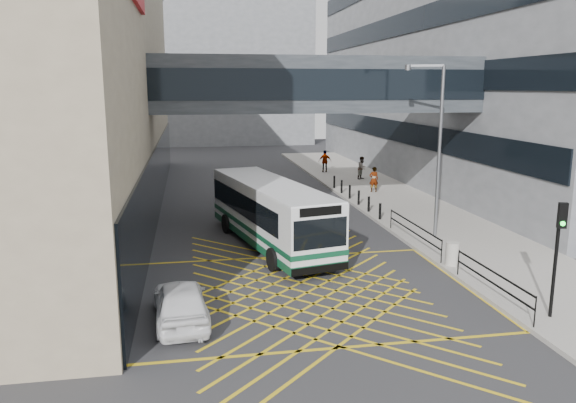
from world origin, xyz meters
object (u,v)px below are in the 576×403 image
car_silver (251,196)px  traffic_light (558,244)px  pedestrian_c (325,161)px  car_white (181,301)px  pedestrian_b (362,168)px  litter_bin (452,254)px  pedestrian_a (374,179)px  bus (270,212)px  car_dark (265,185)px  street_lamp (436,141)px

car_silver → traffic_light: 20.83m
car_silver → pedestrian_c: 14.47m
car_white → pedestrian_b: pedestrian_b is taller
pedestrian_b → litter_bin: bearing=-140.1°
traffic_light → pedestrian_a: 22.07m
bus → pedestrian_c: size_ratio=5.92×
pedestrian_b → pedestrian_c: pedestrian_c is taller
car_white → pedestrian_a: 23.82m
car_silver → pedestrian_a: 9.27m
car_white → traffic_light: (11.63, -2.06, 1.91)m
pedestrian_c → car_silver: bearing=66.6°
car_white → car_silver: bearing=-108.1°
car_white → car_dark: bearing=-109.3°
car_dark → pedestrian_c: 10.54m
car_white → pedestrian_c: pedestrian_c is taller
street_lamp → pedestrian_c: street_lamp is taller
traffic_light → street_lamp: (0.46, 10.16, 2.25)m
pedestrian_c → traffic_light: bearing=98.4°
bus → pedestrian_b: (9.89, 17.06, -0.57)m
car_silver → litter_bin: bearing=112.2°
traffic_light → pedestrian_b: bearing=102.1°
traffic_light → pedestrian_a: bearing=103.1°
litter_bin → pedestrian_a: 16.48m
litter_bin → pedestrian_c: pedestrian_c is taller
car_dark → litter_bin: car_dark is taller
bus → pedestrian_a: bearing=39.4°
car_silver → pedestrian_c: bearing=-126.4°
pedestrian_c → street_lamp: bearing=99.3°
street_lamp → car_silver: bearing=154.9°
traffic_light → pedestrian_b: traffic_light is taller
car_white → pedestrian_b: (13.95, 25.41, 0.35)m
pedestrian_a → bus: bearing=56.2°
street_lamp → litter_bin: bearing=-79.5°
litter_bin → car_silver: bearing=116.3°
pedestrian_c → bus: bearing=78.5°
car_silver → pedestrian_b: bearing=-144.4°
traffic_light → pedestrian_a: size_ratio=2.14×
traffic_light → pedestrian_b: size_ratio=2.11×
car_silver → street_lamp: street_lamp is taller
car_white → pedestrian_a: bearing=-127.8°
car_dark → pedestrian_b: (8.37, 4.29, 0.42)m
car_white → pedestrian_b: 28.98m
street_lamp → litter_bin: street_lamp is taller
litter_bin → car_white: bearing=-162.0°
bus → street_lamp: bearing=-14.4°
bus → car_white: size_ratio=2.49×
car_dark → litter_bin: 18.35m
bus → pedestrian_a: (9.02, 11.56, -0.58)m
bus → street_lamp: street_lamp is taller
bus → pedestrian_b: 19.73m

